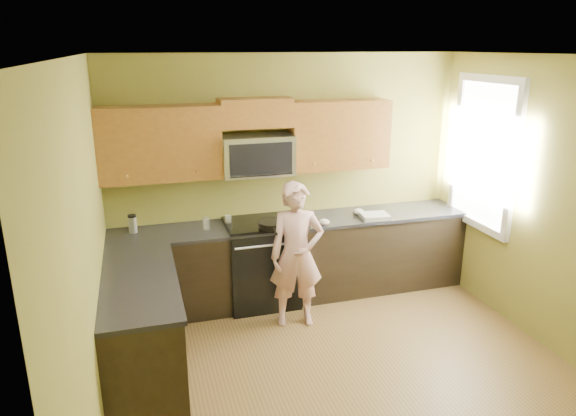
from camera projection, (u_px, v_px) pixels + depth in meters
name	position (u px, v px, depth m)	size (l,w,h in m)	color
floor	(353.00, 382.00, 4.50)	(4.00, 4.00, 0.00)	brown
ceiling	(367.00, 56.00, 3.70)	(4.00, 4.00, 0.00)	white
wall_back	(287.00, 176.00, 5.93)	(4.00, 4.00, 0.00)	olive
wall_front	(547.00, 388.00, 2.27)	(4.00, 4.00, 0.00)	olive
wall_left	(89.00, 264.00, 3.56)	(4.00, 4.00, 0.00)	olive
wall_right	(567.00, 213.00, 4.64)	(4.00, 4.00, 0.00)	olive
cabinet_back_run	(295.00, 260.00, 5.93)	(4.00, 0.60, 0.88)	black
cabinet_left_run	(143.00, 331.00, 4.46)	(0.60, 1.60, 0.88)	black
countertop_back	(295.00, 222.00, 5.78)	(4.00, 0.62, 0.04)	black
countertop_left	(139.00, 282.00, 4.33)	(0.62, 1.60, 0.04)	black
stove	(261.00, 262.00, 5.78)	(0.76, 0.65, 0.95)	black
microwave	(257.00, 174.00, 5.61)	(0.76, 0.40, 0.42)	silver
upper_cab_left	(162.00, 180.00, 5.37)	(1.22, 0.33, 0.75)	brown
upper_cab_right	(337.00, 168.00, 5.90)	(1.12, 0.33, 0.75)	brown
upper_cab_over_mw	(255.00, 113.00, 5.45)	(0.76, 0.33, 0.30)	brown
window	(484.00, 154.00, 5.64)	(0.06, 1.06, 1.66)	white
woman	(297.00, 255.00, 5.27)	(0.55, 0.36, 1.50)	#D7746B
frying_pan	(272.00, 227.00, 5.47)	(0.29, 0.51, 0.07)	black
butter_tub	(290.00, 224.00, 5.67)	(0.13, 0.13, 0.09)	#DAE33B
toast_slice	(323.00, 223.00, 5.69)	(0.11, 0.11, 0.01)	#B27F47
napkin_a	(324.00, 222.00, 5.64)	(0.11, 0.12, 0.06)	silver
napkin_b	(359.00, 212.00, 5.97)	(0.12, 0.13, 0.07)	silver
dish_towel	(374.00, 216.00, 5.85)	(0.30, 0.24, 0.05)	silver
travel_mug	(133.00, 232.00, 5.41)	(0.09, 0.09, 0.19)	silver
glass_b	(206.00, 223.00, 5.50)	(0.07, 0.07, 0.12)	silver
glass_c	(228.00, 220.00, 5.60)	(0.07, 0.07, 0.12)	silver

